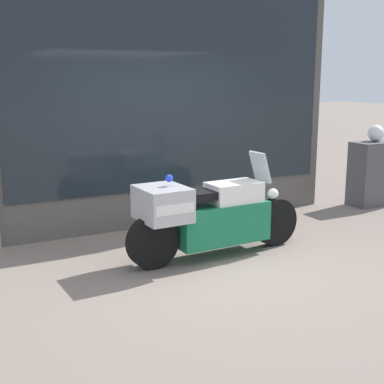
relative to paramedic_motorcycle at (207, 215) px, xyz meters
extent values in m
plane|color=gray|center=(0.00, -0.25, -0.53)|extent=(60.00, 60.00, 0.00)
cube|color=#56514C|center=(0.00, 1.75, 1.50)|extent=(5.91, 0.40, 4.07)
cube|color=#1E262D|center=(0.37, 1.53, 1.55)|extent=(4.88, 0.02, 3.07)
cube|color=slate|center=(0.33, 1.76, -0.26)|extent=(4.66, 0.30, 0.55)
cube|color=silver|center=(0.33, 1.90, 0.70)|extent=(4.66, 0.02, 1.40)
cube|color=beige|center=(0.33, 1.76, 1.39)|extent=(4.66, 0.30, 0.02)
cube|color=black|center=(-1.13, 1.76, 1.43)|extent=(0.18, 0.04, 0.06)
cube|color=#B7B2A8|center=(0.33, 1.76, 1.43)|extent=(0.18, 0.04, 0.06)
cube|color=navy|center=(1.79, 1.76, 1.43)|extent=(0.18, 0.04, 0.06)
cube|color=#2D8E42|center=(-1.31, 1.69, 0.15)|extent=(0.19, 0.03, 0.27)
cube|color=yellow|center=(-0.22, 1.69, 0.15)|extent=(0.19, 0.01, 0.27)
cube|color=white|center=(0.87, 1.69, 0.15)|extent=(0.19, 0.04, 0.27)
cube|color=#2866B7|center=(1.96, 1.69, 0.15)|extent=(0.19, 0.03, 0.27)
cylinder|color=black|center=(1.02, 0.04, -0.23)|extent=(0.62, 0.16, 0.61)
cylinder|color=black|center=(-0.72, -0.03, -0.23)|extent=(0.62, 0.16, 0.61)
cube|color=#19754C|center=(0.19, 0.01, -0.13)|extent=(1.20, 0.48, 0.48)
cube|color=white|center=(0.37, 0.01, 0.22)|extent=(0.66, 0.42, 0.27)
cube|color=black|center=(-0.08, 0.00, 0.25)|extent=(0.70, 0.35, 0.10)
cube|color=#B7B7BC|center=(-0.59, -0.02, 0.21)|extent=(0.54, 0.63, 0.38)
cube|color=white|center=(-0.59, -0.02, 0.21)|extent=(0.49, 0.64, 0.11)
cube|color=#B2BCC6|center=(0.76, 0.03, 0.51)|extent=(0.15, 0.31, 0.38)
sphere|color=white|center=(0.97, 0.04, 0.15)|extent=(0.14, 0.14, 0.14)
sphere|color=blue|center=(-0.51, -0.02, 0.49)|extent=(0.09, 0.09, 0.09)
cube|color=#4C4C51|center=(3.83, 1.09, 0.00)|extent=(0.83, 0.44, 1.07)
sphere|color=white|center=(3.86, 1.15, 0.67)|extent=(0.27, 0.27, 0.27)
camera|label=1|loc=(-3.00, -5.35, 1.61)|focal=50.00mm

